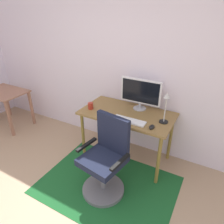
{
  "coord_description": "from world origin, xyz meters",
  "views": [
    {
      "loc": [
        1.45,
        -0.5,
        2.08
      ],
      "look_at": [
        0.32,
        1.54,
        0.86
      ],
      "focal_mm": 33.24,
      "sensor_mm": 36.0,
      "label": 1
    }
  ],
  "objects_px": {
    "monitor": "(141,92)",
    "office_chair": "(106,163)",
    "keyboard": "(129,121)",
    "cell_phone": "(105,115)",
    "coffee_cup": "(91,106)",
    "computer_mouse": "(152,127)",
    "desk_lamp": "(166,104)",
    "side_table": "(5,97)",
    "desk": "(127,118)"
  },
  "relations": [
    {
      "from": "desk",
      "to": "monitor",
      "type": "distance_m",
      "value": 0.4
    },
    {
      "from": "computer_mouse",
      "to": "coffee_cup",
      "type": "relative_size",
      "value": 1.14
    },
    {
      "from": "desk_lamp",
      "to": "monitor",
      "type": "bearing_deg",
      "value": 152.97
    },
    {
      "from": "desk",
      "to": "computer_mouse",
      "type": "height_order",
      "value": "computer_mouse"
    },
    {
      "from": "cell_phone",
      "to": "office_chair",
      "type": "relative_size",
      "value": 0.14
    },
    {
      "from": "cell_phone",
      "to": "desk_lamp",
      "type": "relative_size",
      "value": 0.35
    },
    {
      "from": "computer_mouse",
      "to": "side_table",
      "type": "xyz_separation_m",
      "value": [
        -2.78,
        0.02,
        -0.2
      ]
    },
    {
      "from": "keyboard",
      "to": "coffee_cup",
      "type": "xyz_separation_m",
      "value": [
        -0.62,
        0.06,
        0.04
      ]
    },
    {
      "from": "desk",
      "to": "office_chair",
      "type": "height_order",
      "value": "office_chair"
    },
    {
      "from": "monitor",
      "to": "cell_phone",
      "type": "xyz_separation_m",
      "value": [
        -0.32,
        -0.41,
        -0.24
      ]
    },
    {
      "from": "monitor",
      "to": "computer_mouse",
      "type": "height_order",
      "value": "monitor"
    },
    {
      "from": "monitor",
      "to": "side_table",
      "type": "bearing_deg",
      "value": -170.89
    },
    {
      "from": "desk",
      "to": "computer_mouse",
      "type": "bearing_deg",
      "value": -27.08
    },
    {
      "from": "computer_mouse",
      "to": "desk_lamp",
      "type": "height_order",
      "value": "desk_lamp"
    },
    {
      "from": "coffee_cup",
      "to": "side_table",
      "type": "bearing_deg",
      "value": -178.2
    },
    {
      "from": "monitor",
      "to": "coffee_cup",
      "type": "xyz_separation_m",
      "value": [
        -0.61,
        -0.34,
        -0.2
      ]
    },
    {
      "from": "desk_lamp",
      "to": "side_table",
      "type": "bearing_deg",
      "value": -176.29
    },
    {
      "from": "desk",
      "to": "coffee_cup",
      "type": "height_order",
      "value": "coffee_cup"
    },
    {
      "from": "desk_lamp",
      "to": "computer_mouse",
      "type": "bearing_deg",
      "value": -112.42
    },
    {
      "from": "coffee_cup",
      "to": "computer_mouse",
      "type": "bearing_deg",
      "value": -4.72
    },
    {
      "from": "side_table",
      "to": "desk",
      "type": "bearing_deg",
      "value": 4.81
    },
    {
      "from": "coffee_cup",
      "to": "desk",
      "type": "bearing_deg",
      "value": 15.51
    },
    {
      "from": "cell_phone",
      "to": "office_chair",
      "type": "bearing_deg",
      "value": -42.48
    },
    {
      "from": "desk",
      "to": "cell_phone",
      "type": "height_order",
      "value": "cell_phone"
    },
    {
      "from": "keyboard",
      "to": "cell_phone",
      "type": "bearing_deg",
      "value": -177.53
    },
    {
      "from": "computer_mouse",
      "to": "coffee_cup",
      "type": "bearing_deg",
      "value": 175.28
    },
    {
      "from": "keyboard",
      "to": "monitor",
      "type": "bearing_deg",
      "value": 92.47
    },
    {
      "from": "monitor",
      "to": "side_table",
      "type": "distance_m",
      "value": 2.52
    },
    {
      "from": "monitor",
      "to": "office_chair",
      "type": "xyz_separation_m",
      "value": [
        -0.05,
        -0.87,
        -0.6
      ]
    },
    {
      "from": "coffee_cup",
      "to": "desk_lamp",
      "type": "distance_m",
      "value": 1.04
    },
    {
      "from": "office_chair",
      "to": "computer_mouse",
      "type": "bearing_deg",
      "value": 59.56
    },
    {
      "from": "desk_lamp",
      "to": "office_chair",
      "type": "relative_size",
      "value": 0.4
    },
    {
      "from": "desk",
      "to": "desk_lamp",
      "type": "xyz_separation_m",
      "value": [
        0.51,
        -0.01,
        0.33
      ]
    },
    {
      "from": "desk",
      "to": "cell_phone",
      "type": "distance_m",
      "value": 0.32
    },
    {
      "from": "desk",
      "to": "monitor",
      "type": "height_order",
      "value": "monitor"
    },
    {
      "from": "coffee_cup",
      "to": "office_chair",
      "type": "height_order",
      "value": "office_chair"
    },
    {
      "from": "coffee_cup",
      "to": "desk_lamp",
      "type": "bearing_deg",
      "value": 7.17
    },
    {
      "from": "desk",
      "to": "monitor",
      "type": "bearing_deg",
      "value": 62.77
    },
    {
      "from": "keyboard",
      "to": "desk",
      "type": "bearing_deg",
      "value": 120.67
    },
    {
      "from": "desk",
      "to": "side_table",
      "type": "bearing_deg",
      "value": -175.19
    },
    {
      "from": "desk_lamp",
      "to": "cell_phone",
      "type": "bearing_deg",
      "value": -164.64
    },
    {
      "from": "coffee_cup",
      "to": "side_table",
      "type": "xyz_separation_m",
      "value": [
        -1.85,
        -0.06,
        -0.22
      ]
    },
    {
      "from": "keyboard",
      "to": "coffee_cup",
      "type": "relative_size",
      "value": 4.72
    },
    {
      "from": "keyboard",
      "to": "office_chair",
      "type": "bearing_deg",
      "value": -98.46
    },
    {
      "from": "monitor",
      "to": "coffee_cup",
      "type": "height_order",
      "value": "monitor"
    },
    {
      "from": "keyboard",
      "to": "side_table",
      "type": "xyz_separation_m",
      "value": [
        -2.47,
        -0.0,
        -0.19
      ]
    },
    {
      "from": "monitor",
      "to": "office_chair",
      "type": "height_order",
      "value": "monitor"
    },
    {
      "from": "computer_mouse",
      "to": "coffee_cup",
      "type": "height_order",
      "value": "coffee_cup"
    },
    {
      "from": "coffee_cup",
      "to": "cell_phone",
      "type": "height_order",
      "value": "coffee_cup"
    },
    {
      "from": "desk",
      "to": "keyboard",
      "type": "distance_m",
      "value": 0.25
    }
  ]
}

